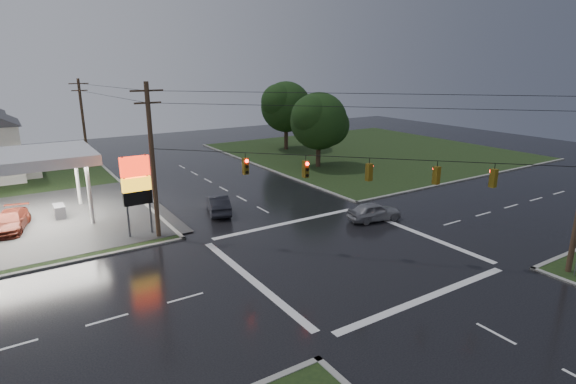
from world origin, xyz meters
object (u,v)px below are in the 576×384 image
utility_pole_nw (153,160)px  car_crossing (374,211)px  car_pump (10,221)px  tree_ne_far (287,107)px  car_north (218,204)px  pylon_sign (136,183)px  utility_pole_n (83,121)px  tree_ne_near (320,121)px

utility_pole_nw → car_crossing: bearing=-19.9°
utility_pole_nw → car_pump: (-8.94, 7.33, -4.99)m
tree_ne_far → car_north: tree_ne_far is taller
pylon_sign → tree_ne_far: bearing=40.4°
pylon_sign → utility_pole_nw: (1.00, -1.00, 1.71)m
car_crossing → utility_pole_nw: bearing=81.1°
pylon_sign → car_north: bearing=14.7°
utility_pole_n → tree_ne_far: bearing=-8.5°
pylon_sign → tree_ne_near: (24.64, 11.49, 1.55)m
utility_pole_n → tree_ne_far: utility_pole_n is taller
car_north → tree_ne_near: bearing=-135.0°
utility_pole_nw → car_pump: 12.59m
car_crossing → pylon_sign: bearing=79.2°
car_pump → tree_ne_near: bearing=23.3°
tree_ne_near → car_north: 20.73m
utility_pole_nw → utility_pole_n: (0.00, 28.50, -0.25)m
utility_pole_n → car_pump: (-8.94, -21.17, -4.74)m
utility_pole_n → pylon_sign: bearing=-92.1°
utility_pole_n → car_pump: utility_pole_n is taller
tree_ne_near → pylon_sign: bearing=-155.0°
car_pump → utility_pole_nw: bearing=-25.0°
tree_ne_far → car_crossing: tree_ne_far is taller
utility_pole_nw → utility_pole_n: 28.50m
tree_ne_near → car_pump: (-32.58, -5.17, -4.83)m
pylon_sign → tree_ne_far: size_ratio=0.61×
utility_pole_n → tree_ne_near: 28.55m
tree_ne_near → tree_ne_far: (3.01, 12.00, 0.62)m
tree_ne_near → car_north: size_ratio=1.91×
utility_pole_n → tree_ne_near: utility_pole_n is taller
tree_ne_far → car_pump: 39.89m
tree_ne_near → car_crossing: bearing=-113.6°
tree_ne_far → car_crossing: (-10.94, -30.19, -5.44)m
pylon_sign → car_crossing: size_ratio=1.38×
pylon_sign → utility_pole_n: utility_pole_n is taller
car_north → car_crossing: bearing=155.3°
tree_ne_near → car_crossing: 20.42m
car_north → car_pump: size_ratio=0.93×
utility_pole_n → car_north: size_ratio=2.23×
car_crossing → car_pump: size_ratio=0.86×
utility_pole_n → tree_ne_far: 26.96m
utility_pole_nw → tree_ne_far: 36.20m
tree_ne_far → car_pump: size_ratio=1.94×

